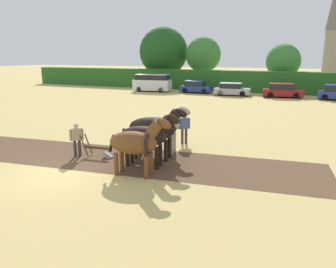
# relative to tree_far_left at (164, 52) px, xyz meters

# --- Properties ---
(ground_plane) EXTENTS (240.00, 240.00, 0.00)m
(ground_plane) POSITION_rel_tree_far_left_xyz_m (12.98, -37.85, -5.15)
(ground_plane) COLOR tan
(plowed_furrow_strip) EXTENTS (22.02, 6.63, 0.01)m
(plowed_furrow_strip) POSITION_rel_tree_far_left_xyz_m (12.30, -35.42, -5.14)
(plowed_furrow_strip) COLOR brown
(plowed_furrow_strip) RESTS_ON ground
(hedgerow) EXTENTS (66.13, 1.90, 2.69)m
(hedgerow) POSITION_rel_tree_far_left_xyz_m (12.98, -4.35, -3.80)
(hedgerow) COLOR #286023
(hedgerow) RESTS_ON ground
(tree_far_left) EXTENTS (7.44, 7.44, 8.87)m
(tree_far_left) POSITION_rel_tree_far_left_xyz_m (0.00, 0.00, 0.00)
(tree_far_left) COLOR #423323
(tree_far_left) RESTS_ON ground
(tree_left) EXTENTS (5.09, 5.09, 7.25)m
(tree_left) POSITION_rel_tree_far_left_xyz_m (6.62, -0.62, -0.45)
(tree_left) COLOR #4C3823
(tree_left) RESTS_ON ground
(tree_center_left) EXTENTS (4.40, 4.40, 6.08)m
(tree_center_left) POSITION_rel_tree_far_left_xyz_m (17.81, -1.41, -1.28)
(tree_center_left) COLOR #4C3823
(tree_center_left) RESTS_ON ground
(church_spire) EXTENTS (3.15, 3.15, 20.47)m
(church_spire) POSITION_rel_tree_far_left_xyz_m (24.06, 23.31, 5.56)
(church_spire) COLOR gray
(church_spire) RESTS_ON ground
(draft_horse_lead_left) EXTENTS (2.66, 1.19, 2.41)m
(draft_horse_lead_left) POSITION_rel_tree_far_left_xyz_m (15.86, -36.66, -3.83)
(draft_horse_lead_left) COLOR brown
(draft_horse_lead_left) RESTS_ON ground
(draft_horse_lead_right) EXTENTS (2.74, 1.12, 2.38)m
(draft_horse_lead_right) POSITION_rel_tree_far_left_xyz_m (15.71, -35.55, -3.83)
(draft_horse_lead_right) COLOR black
(draft_horse_lead_right) RESTS_ON ground
(draft_horse_trail_left) EXTENTS (2.85, 1.30, 2.45)m
(draft_horse_trail_left) POSITION_rel_tree_far_left_xyz_m (15.56, -34.44, -3.72)
(draft_horse_trail_left) COLOR black
(draft_horse_trail_left) RESTS_ON ground
(draft_horse_trail_right) EXTENTS (2.64, 1.11, 2.35)m
(draft_horse_trail_right) POSITION_rel_tree_far_left_xyz_m (15.42, -33.32, -3.79)
(draft_horse_trail_right) COLOR #B2A38E
(draft_horse_trail_right) RESTS_ON ground
(plow) EXTENTS (1.57, 0.52, 1.13)m
(plow) POSITION_rel_tree_far_left_xyz_m (13.16, -35.31, -4.83)
(plow) COLOR #4C331E
(plow) RESTS_ON ground
(farmer_at_plow) EXTENTS (0.45, 0.52, 1.57)m
(farmer_at_plow) POSITION_rel_tree_far_left_xyz_m (12.14, -35.65, -4.25)
(farmer_at_plow) COLOR #38332D
(farmer_at_plow) RESTS_ON ground
(farmer_beside_team) EXTENTS (0.51, 0.47, 1.69)m
(farmer_beside_team) POSITION_rel_tree_far_left_xyz_m (15.83, -31.48, -4.16)
(farmer_beside_team) COLOR #38332D
(farmer_beside_team) RESTS_ON ground
(parked_van) EXTENTS (5.03, 2.56, 2.22)m
(parked_van) POSITION_rel_tree_far_left_xyz_m (2.46, -8.83, -4.02)
(parked_van) COLOR silver
(parked_van) RESTS_ON ground
(parked_car_left) EXTENTS (4.03, 1.94, 1.52)m
(parked_car_left) POSITION_rel_tree_far_left_xyz_m (8.22, -8.07, -4.42)
(parked_car_left) COLOR navy
(parked_car_left) RESTS_ON ground
(parked_car_center_left) EXTENTS (4.24, 2.11, 1.48)m
(parked_car_center_left) POSITION_rel_tree_far_left_xyz_m (13.01, -8.98, -4.43)
(parked_car_center_left) COLOR #A8A8B2
(parked_car_center_left) RESTS_ON ground
(parked_car_center) EXTENTS (4.54, 2.45, 1.57)m
(parked_car_center) POSITION_rel_tree_far_left_xyz_m (18.60, -8.51, -4.39)
(parked_car_center) COLOR maroon
(parked_car_center) RESTS_ON ground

